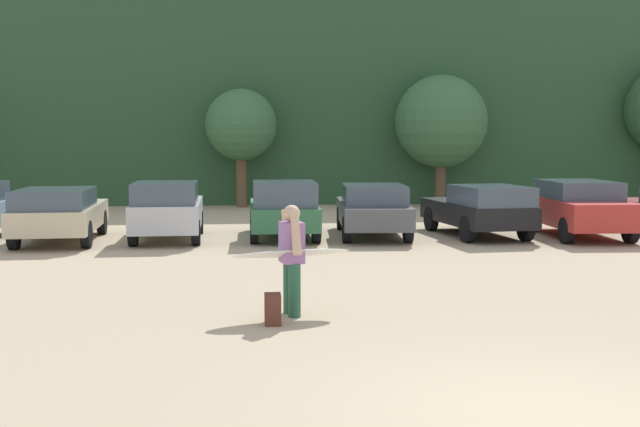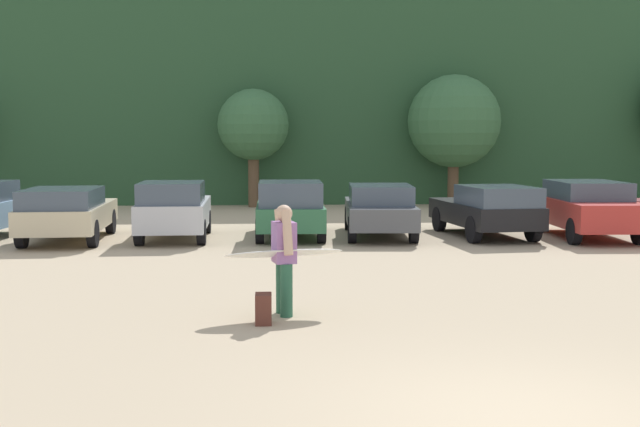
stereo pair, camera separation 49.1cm
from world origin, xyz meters
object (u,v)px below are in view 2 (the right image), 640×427
(parked_car_dark_gray, at_px, (379,209))
(parked_car_black, at_px, (488,209))
(backpack_dropped, at_px, (263,309))
(parked_car_forest_green, at_px, (290,209))
(parked_car_silver, at_px, (174,209))
(parked_car_red, at_px, (587,207))
(person_adult, at_px, (284,253))
(parked_car_champagne, at_px, (67,212))
(surfboard_white, at_px, (285,253))

(parked_car_dark_gray, relative_size, parked_car_black, 1.05)
(backpack_dropped, bearing_deg, parked_car_dark_gray, 73.38)
(parked_car_forest_green, relative_size, parked_car_dark_gray, 0.86)
(parked_car_silver, height_order, parked_car_black, parked_car_silver)
(parked_car_red, distance_m, person_adult, 12.51)
(parked_car_silver, relative_size, parked_car_dark_gray, 0.85)
(parked_car_champagne, distance_m, parked_car_dark_gray, 8.42)
(parked_car_forest_green, distance_m, person_adult, 9.57)
(backpack_dropped, bearing_deg, parked_car_silver, 104.16)
(person_adult, relative_size, surfboard_white, 0.88)
(parked_car_champagne, xyz_separation_m, parked_car_red, (14.08, 0.01, 0.05))
(parked_car_dark_gray, bearing_deg, backpack_dropped, 166.96)
(parked_car_black, xyz_separation_m, parked_car_red, (2.72, -0.22, 0.05))
(parked_car_dark_gray, distance_m, surfboard_white, 10.13)
(parked_car_black, bearing_deg, parked_car_red, -101.42)
(parked_car_champagne, height_order, parked_car_dark_gray, parked_car_dark_gray)
(parked_car_dark_gray, distance_m, backpack_dropped, 10.83)
(parked_car_red, bearing_deg, parked_car_forest_green, 89.58)
(parked_car_champagne, bearing_deg, parked_car_silver, -89.46)
(surfboard_white, bearing_deg, parked_car_red, -146.93)
(parked_car_champagne, height_order, parked_car_black, parked_car_black)
(parked_car_red, relative_size, backpack_dropped, 9.93)
(person_adult, height_order, surfboard_white, person_adult)
(parked_car_silver, bearing_deg, parked_car_champagne, 91.75)
(parked_car_silver, xyz_separation_m, backpack_dropped, (2.52, -9.98, -0.61))
(parked_car_dark_gray, relative_size, person_adult, 2.72)
(parked_car_champagne, relative_size, parked_car_dark_gray, 0.98)
(parked_car_dark_gray, height_order, surfboard_white, parked_car_dark_gray)
(parked_car_silver, height_order, backpack_dropped, parked_car_silver)
(parked_car_forest_green, xyz_separation_m, parked_car_dark_gray, (2.49, 0.19, -0.04))
(parked_car_forest_green, distance_m, parked_car_black, 5.45)
(parked_car_dark_gray, xyz_separation_m, parked_car_black, (2.96, -0.32, 0.01))
(parked_car_silver, distance_m, parked_car_black, 8.57)
(backpack_dropped, bearing_deg, parked_car_champagne, 118.41)
(parked_car_champagne, bearing_deg, person_adult, -151.48)
(parked_car_dark_gray, bearing_deg, parked_car_black, -92.65)
(parked_car_silver, bearing_deg, backpack_dropped, -167.49)
(parked_car_red, xyz_separation_m, backpack_dropped, (-8.77, -9.82, -0.61))
(parked_car_dark_gray, relative_size, backpack_dropped, 10.36)
(parked_car_champagne, relative_size, surfboard_white, 2.34)
(parked_car_forest_green, height_order, parked_car_black, parked_car_forest_green)
(surfboard_white, bearing_deg, parked_car_forest_green, -106.05)
(parked_car_silver, distance_m, parked_car_forest_green, 3.13)
(person_adult, height_order, backpack_dropped, person_adult)
(parked_car_silver, relative_size, person_adult, 2.32)
(parked_car_champagne, relative_size, parked_car_forest_green, 1.14)
(parked_car_black, relative_size, backpack_dropped, 9.85)
(person_adult, bearing_deg, parked_car_dark_gray, -118.06)
(parked_car_dark_gray, xyz_separation_m, backpack_dropped, (-3.09, -10.36, -0.56))
(parked_car_red, height_order, person_adult, person_adult)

